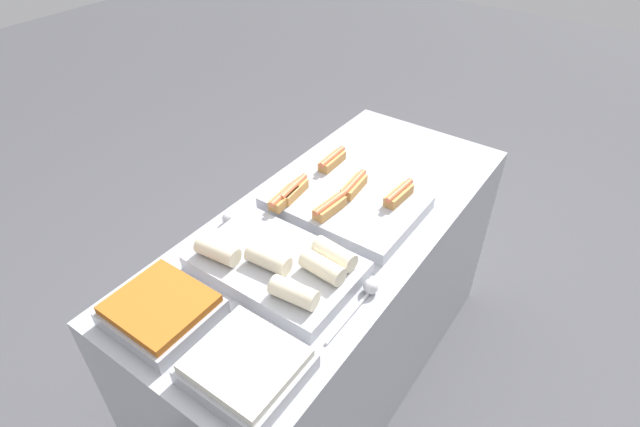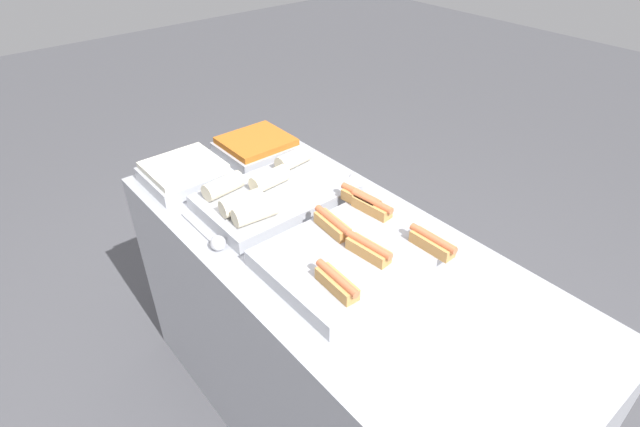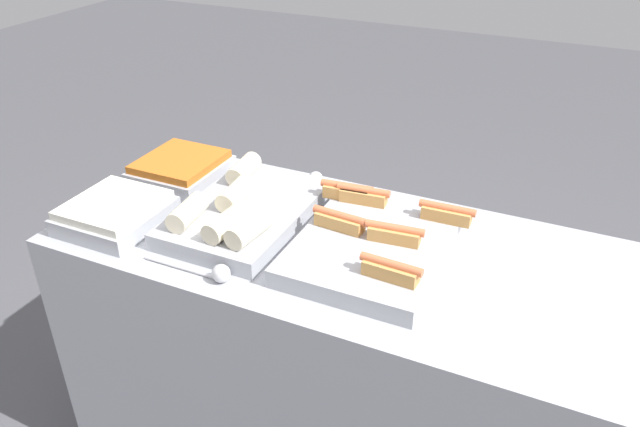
{
  "view_description": "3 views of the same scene",
  "coord_description": "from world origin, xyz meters",
  "views": [
    {
      "loc": [
        -1.13,
        -0.75,
        1.99
      ],
      "look_at": [
        -0.08,
        0.0,
        0.97
      ],
      "focal_mm": 28.0,
      "sensor_mm": 36.0,
      "label": 1
    },
    {
      "loc": [
        0.88,
        -0.8,
        1.84
      ],
      "look_at": [
        -0.08,
        0.0,
        0.97
      ],
      "focal_mm": 28.0,
      "sensor_mm": 36.0,
      "label": 2
    },
    {
      "loc": [
        0.53,
        -1.32,
        1.81
      ],
      "look_at": [
        -0.08,
        0.0,
        0.97
      ],
      "focal_mm": 35.0,
      "sensor_mm": 36.0,
      "label": 3
    }
  ],
  "objects": [
    {
      "name": "counter",
      "position": [
        0.0,
        0.0,
        0.44
      ],
      "size": [
        1.61,
        0.7,
        0.89
      ],
      "color": "#A8AAB2",
      "rests_on": "ground_plane"
    },
    {
      "name": "ground_plane",
      "position": [
        0.0,
        0.0,
        0.0
      ],
      "size": [
        12.0,
        12.0,
        0.0
      ],
      "primitive_type": "plane",
      "color": "#4C4C51"
    },
    {
      "name": "tray_side_front",
      "position": [
        -0.64,
        -0.17,
        0.92
      ],
      "size": [
        0.25,
        0.27,
        0.07
      ],
      "color": "#A8AAB2",
      "rests_on": "counter"
    },
    {
      "name": "serving_spoon_near",
      "position": [
        -0.24,
        -0.28,
        0.91
      ],
      "size": [
        0.26,
        0.05,
        0.05
      ],
      "color": "silver",
      "rests_on": "counter"
    },
    {
      "name": "serving_spoon_far",
      "position": [
        -0.24,
        0.28,
        0.91
      ],
      "size": [
        0.24,
        0.05,
        0.05
      ],
      "color": "silver",
      "rests_on": "counter"
    },
    {
      "name": "tray_side_back",
      "position": [
        -0.64,
        0.14,
        0.92
      ],
      "size": [
        0.25,
        0.27,
        0.07
      ],
      "color": "#A8AAB2",
      "rests_on": "counter"
    },
    {
      "name": "tray_hotdogs",
      "position": [
        0.08,
        0.01,
        0.92
      ],
      "size": [
        0.45,
        0.52,
        0.1
      ],
      "color": "#A8AAB2",
      "rests_on": "counter"
    },
    {
      "name": "tray_wraps",
      "position": [
        -0.31,
        -0.01,
        0.92
      ],
      "size": [
        0.33,
        0.5,
        0.11
      ],
      "color": "#A8AAB2",
      "rests_on": "counter"
    }
  ]
}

